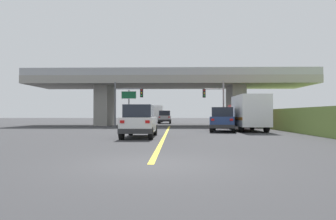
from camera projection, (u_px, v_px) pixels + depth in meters
name	position (u px, v px, depth m)	size (l,w,h in m)	color
ground	(170.00, 125.00, 39.35)	(160.00, 160.00, 0.00)	#353538
overpass_bridge	(170.00, 88.00, 39.42)	(35.98, 8.48, 7.02)	gray
lane_divider_stripe	(166.00, 133.00, 22.40)	(0.20, 27.75, 0.01)	yellow
suv_lead	(140.00, 121.00, 18.68)	(1.93, 4.65, 2.02)	silver
suv_crossing	(223.00, 119.00, 25.10)	(2.76, 4.72, 2.02)	navy
box_truck	(248.00, 113.00, 25.82)	(2.33, 6.65, 3.03)	red
sedan_oncoming	(165.00, 117.00, 47.27)	(1.99, 4.43, 2.02)	silver
traffic_signal_nearside	(216.00, 99.00, 32.66)	(2.37, 0.36, 5.13)	slate
traffic_signal_farside	(125.00, 99.00, 33.12)	(3.20, 0.36, 5.06)	#56595E
highway_sign	(129.00, 99.00, 36.93)	(1.84, 0.17, 4.46)	#56595E
semi_truck_distant	(157.00, 114.00, 56.57)	(2.33, 6.55, 3.05)	navy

